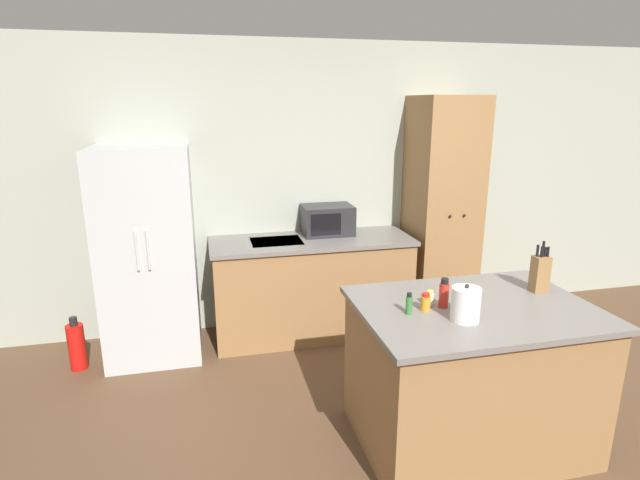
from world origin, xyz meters
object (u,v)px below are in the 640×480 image
object	(u,v)px
knife_block	(540,273)
spice_bottle_green_herb	(425,302)
spice_bottle_amber_oil	(444,294)
kettle	(466,304)
refrigerator	(149,254)
fire_extinguisher	(77,346)
pantry_cabinet	(441,213)
spice_bottle_short_red	(430,299)
microwave	(327,220)
spice_bottle_tall_dark	(409,304)

from	to	relation	value
knife_block	spice_bottle_green_herb	xyz separation A→B (m)	(-0.83, -0.11, -0.07)
spice_bottle_amber_oil	kettle	bearing A→B (deg)	-81.52
refrigerator	fire_extinguisher	world-z (taller)	refrigerator
fire_extinguisher	pantry_cabinet	bearing A→B (deg)	4.22
refrigerator	kettle	world-z (taller)	refrigerator
spice_bottle_amber_oil	spice_bottle_short_red	bearing A→B (deg)	148.20
pantry_cabinet	knife_block	world-z (taller)	pantry_cabinet
refrigerator	microwave	xyz separation A→B (m)	(1.55, 0.18, 0.16)
refrigerator	spice_bottle_tall_dark	bearing A→B (deg)	-47.37
spice_bottle_tall_dark	spice_bottle_green_herb	distance (m)	0.12
spice_bottle_amber_oil	fire_extinguisher	size ratio (longest dim) A/B	0.40
refrigerator	microwave	world-z (taller)	refrigerator
pantry_cabinet	knife_block	bearing A→B (deg)	-94.61
spice_bottle_tall_dark	spice_bottle_green_herb	xyz separation A→B (m)	(0.11, 0.03, -0.01)
knife_block	microwave	bearing A→B (deg)	118.60
spice_bottle_tall_dark	knife_block	bearing A→B (deg)	8.45
refrigerator	fire_extinguisher	xyz separation A→B (m)	(-0.59, -0.17, -0.67)
microwave	spice_bottle_green_herb	distance (m)	1.85
spice_bottle_green_herb	kettle	world-z (taller)	kettle
spice_bottle_short_red	spice_bottle_amber_oil	distance (m)	0.09
microwave	spice_bottle_short_red	bearing A→B (deg)	-84.49
knife_block	fire_extinguisher	world-z (taller)	knife_block
knife_block	fire_extinguisher	xyz separation A→B (m)	(-3.08, 1.38, -0.84)
pantry_cabinet	fire_extinguisher	world-z (taller)	pantry_cabinet
pantry_cabinet	spice_bottle_amber_oil	bearing A→B (deg)	-115.94
spice_bottle_short_red	spice_bottle_green_herb	world-z (taller)	spice_bottle_green_herb
microwave	refrigerator	bearing A→B (deg)	-173.44
pantry_cabinet	fire_extinguisher	xyz separation A→B (m)	(-3.21, -0.24, -0.87)
microwave	knife_block	xyz separation A→B (m)	(0.94, -1.73, 0.00)
microwave	knife_block	distance (m)	1.97
microwave	knife_block	world-z (taller)	knife_block
pantry_cabinet	knife_block	xyz separation A→B (m)	(-0.13, -1.62, -0.03)
pantry_cabinet	microwave	bearing A→B (deg)	174.22
spice_bottle_amber_oil	spice_bottle_green_herb	world-z (taller)	spice_bottle_amber_oil
refrigerator	pantry_cabinet	distance (m)	2.63
knife_block	pantry_cabinet	bearing A→B (deg)	85.39
kettle	fire_extinguisher	size ratio (longest dim) A/B	0.48
kettle	spice_bottle_green_herb	bearing A→B (deg)	131.05
spice_bottle_short_red	spice_bottle_amber_oil	size ratio (longest dim) A/B	0.51
refrigerator	spice_bottle_tall_dark	xyz separation A→B (m)	(1.55, -1.69, 0.10)
pantry_cabinet	kettle	world-z (taller)	pantry_cabinet
spice_bottle_tall_dark	spice_bottle_amber_oil	size ratio (longest dim) A/B	0.71
pantry_cabinet	spice_bottle_green_herb	bearing A→B (deg)	-118.89
microwave	kettle	distance (m)	2.04
refrigerator	pantry_cabinet	bearing A→B (deg)	1.52
knife_block	refrigerator	bearing A→B (deg)	148.14
spice_bottle_amber_oil	spice_bottle_green_herb	bearing A→B (deg)	-170.79
spice_bottle_green_herb	refrigerator	bearing A→B (deg)	135.05
knife_block	spice_bottle_tall_dark	distance (m)	0.95
microwave	spice_bottle_short_red	xyz separation A→B (m)	(0.17, -1.78, -0.08)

